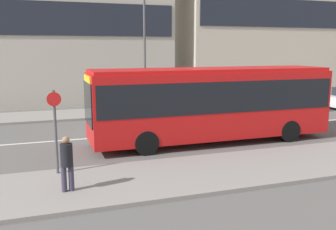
{
  "coord_description": "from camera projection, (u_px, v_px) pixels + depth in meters",
  "views": [
    {
      "loc": [
        -3.77,
        -16.94,
        4.08
      ],
      "look_at": [
        1.33,
        -1.99,
        1.25
      ],
      "focal_mm": 40.0,
      "sensor_mm": 36.0,
      "label": 1
    }
  ],
  "objects": [
    {
      "name": "street_lamp",
      "position": [
        145.0,
        41.0,
        22.76
      ],
      "size": [
        0.36,
        0.36,
        7.21
      ],
      "color": "#4C4C51",
      "rests_on": "sidewalk_far"
    },
    {
      "name": "bus_stop_sign",
      "position": [
        55.0,
        126.0,
        11.71
      ],
      "size": [
        0.44,
        0.12,
        2.67
      ],
      "color": "#4C4C51",
      "rests_on": "sidewalk_near"
    },
    {
      "name": "lane_centerline",
      "position": [
        128.0,
        135.0,
        17.7
      ],
      "size": [
        41.8,
        0.16,
        0.01
      ],
      "color": "silver",
      "rests_on": "ground_plane"
    },
    {
      "name": "pedestrian_near_stop",
      "position": [
        67.0,
        161.0,
        10.33
      ],
      "size": [
        0.35,
        0.34,
        1.57
      ],
      "rotation": [
        0.0,
        0.0,
        3.19
      ],
      "color": "#383347",
      "rests_on": "sidewalk_near"
    },
    {
      "name": "sidewalk_near",
      "position": [
        172.0,
        176.0,
        11.86
      ],
      "size": [
        44.0,
        3.5,
        0.13
      ],
      "color": "gray",
      "rests_on": "ground_plane"
    },
    {
      "name": "parked_car_0",
      "position": [
        290.0,
        102.0,
        24.28
      ],
      "size": [
        4.61,
        1.81,
        1.39
      ],
      "color": "silver",
      "rests_on": "ground_plane"
    },
    {
      "name": "sidewalk_far",
      "position": [
        106.0,
        113.0,
        23.51
      ],
      "size": [
        44.0,
        3.5,
        0.13
      ],
      "color": "gray",
      "rests_on": "ground_plane"
    },
    {
      "name": "ground_plane",
      "position": [
        128.0,
        136.0,
        17.7
      ],
      "size": [
        120.0,
        120.0,
        0.0
      ],
      "primitive_type": "plane",
      "color": "#595654"
    },
    {
      "name": "city_bus",
      "position": [
        211.0,
        100.0,
        16.26
      ],
      "size": [
        10.59,
        2.56,
        3.23
      ],
      "rotation": [
        0.0,
        0.0,
        -0.02
      ],
      "color": "red",
      "rests_on": "ground_plane"
    }
  ]
}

